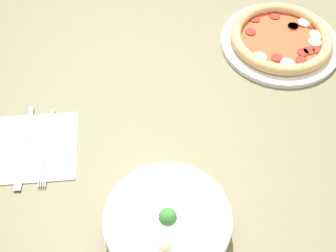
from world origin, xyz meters
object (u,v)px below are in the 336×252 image
at_px(pizza, 281,40).
at_px(fork, 48,145).
at_px(bowl, 167,222).
at_px(knife, 26,143).

relative_size(pizza, fork, 1.50).
distance_m(bowl, knife, 0.35).
distance_m(pizza, fork, 0.60).
xyz_separation_m(pizza, knife, (0.56, 0.30, -0.01)).
relative_size(pizza, bowl, 1.28).
bearing_deg(bowl, knife, -33.12).
bearing_deg(bowl, pizza, -119.29).
distance_m(pizza, knife, 0.64).
height_order(bowl, fork, bowl).
height_order(pizza, knife, pizza).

